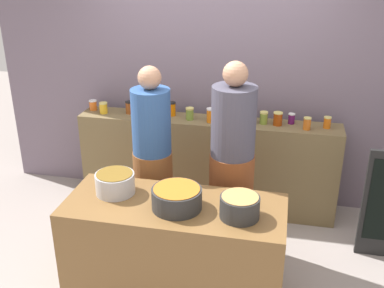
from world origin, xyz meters
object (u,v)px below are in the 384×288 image
(preserve_jar_13, at_px, (292,119))
(cooking_pot_center, at_px, (177,198))
(preserve_jar_8, at_px, (230,117))
(preserve_jar_14, at_px, (307,123))
(preserve_jar_3, at_px, (145,109))
(preserve_jar_4, at_px, (159,111))
(preserve_jar_1, at_px, (103,108))
(preserve_jar_9, at_px, (241,118))
(cook_in_cap, at_px, (232,173))
(preserve_jar_12, at_px, (278,119))
(cooking_pot_right, at_px, (240,207))
(preserve_jar_10, at_px, (251,117))
(preserve_jar_2, at_px, (129,107))
(preserve_jar_15, at_px, (327,122))
(preserve_jar_11, at_px, (264,118))
(cook_with_tongs, at_px, (153,168))
(preserve_jar_5, at_px, (172,109))
(preserve_jar_0, at_px, (93,105))
(preserve_jar_6, at_px, (190,114))
(preserve_jar_7, at_px, (211,115))
(cooking_pot_left, at_px, (115,183))

(preserve_jar_13, distance_m, cooking_pot_center, 1.72)
(preserve_jar_8, height_order, preserve_jar_14, preserve_jar_8)
(preserve_jar_3, bearing_deg, preserve_jar_4, -24.06)
(preserve_jar_1, bearing_deg, preserve_jar_9, -0.62)
(cook_in_cap, bearing_deg, preserve_jar_14, 48.21)
(preserve_jar_3, bearing_deg, preserve_jar_12, -2.01)
(preserve_jar_14, height_order, cooking_pot_right, preserve_jar_14)
(preserve_jar_10, bearing_deg, preserve_jar_4, -178.18)
(preserve_jar_1, xyz_separation_m, preserve_jar_2, (0.27, 0.05, 0.01))
(preserve_jar_2, relative_size, preserve_jar_15, 1.20)
(preserve_jar_1, height_order, cooking_pot_center, preserve_jar_1)
(preserve_jar_11, xyz_separation_m, cooking_pot_center, (-0.53, -1.46, -0.16))
(preserve_jar_13, height_order, cook_with_tongs, cook_with_tongs)
(preserve_jar_5, relative_size, cooking_pot_center, 0.39)
(preserve_jar_0, relative_size, preserve_jar_2, 0.80)
(preserve_jar_3, bearing_deg, preserve_jar_6, -8.23)
(preserve_jar_4, relative_size, preserve_jar_7, 1.00)
(preserve_jar_1, height_order, cook_in_cap, cook_in_cap)
(preserve_jar_12, xyz_separation_m, cooking_pot_right, (-0.20, -1.47, -0.17))
(preserve_jar_6, distance_m, preserve_jar_13, 1.02)
(preserve_jar_6, height_order, cooking_pot_left, preserve_jar_6)
(preserve_jar_5, xyz_separation_m, cooking_pot_right, (0.89, -1.53, -0.17))
(preserve_jar_6, relative_size, preserve_jar_12, 0.94)
(preserve_jar_9, relative_size, cooking_pot_left, 0.37)
(preserve_jar_5, relative_size, cook_in_cap, 0.08)
(preserve_jar_14, bearing_deg, cook_with_tongs, -152.22)
(cooking_pot_right, bearing_deg, preserve_jar_3, 127.93)
(preserve_jar_12, height_order, cook_in_cap, cook_in_cap)
(cooking_pot_left, distance_m, cooking_pot_center, 0.55)
(preserve_jar_7, height_order, cooking_pot_right, preserve_jar_7)
(preserve_jar_11, distance_m, cooking_pot_left, 1.71)
(cook_in_cap, bearing_deg, preserve_jar_9, 91.23)
(preserve_jar_4, distance_m, preserve_jar_8, 0.74)
(preserve_jar_14, bearing_deg, preserve_jar_1, 179.05)
(preserve_jar_8, bearing_deg, cooking_pot_right, -79.38)
(preserve_jar_0, xyz_separation_m, preserve_jar_12, (1.97, -0.05, 0.01))
(preserve_jar_3, bearing_deg, preserve_jar_10, -2.60)
(preserve_jar_14, bearing_deg, cook_in_cap, -131.79)
(preserve_jar_4, distance_m, preserve_jar_15, 1.68)
(preserve_jar_0, height_order, preserve_jar_1, preserve_jar_1)
(preserve_jar_0, height_order, cooking_pot_center, preserve_jar_0)
(preserve_jar_0, xyz_separation_m, cooking_pot_left, (0.76, -1.37, -0.15))
(preserve_jar_2, relative_size, cooking_pot_left, 0.44)
(preserve_jar_2, distance_m, preserve_jar_10, 1.29)
(preserve_jar_12, bearing_deg, cook_with_tongs, -144.16)
(cooking_pot_left, bearing_deg, preserve_jar_2, 104.41)
(preserve_jar_2, relative_size, cooking_pot_center, 0.36)
(cooking_pot_right, distance_m, cook_in_cap, 0.73)
(preserve_jar_3, height_order, cook_in_cap, cook_in_cap)
(preserve_jar_8, height_order, preserve_jar_9, preserve_jar_8)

